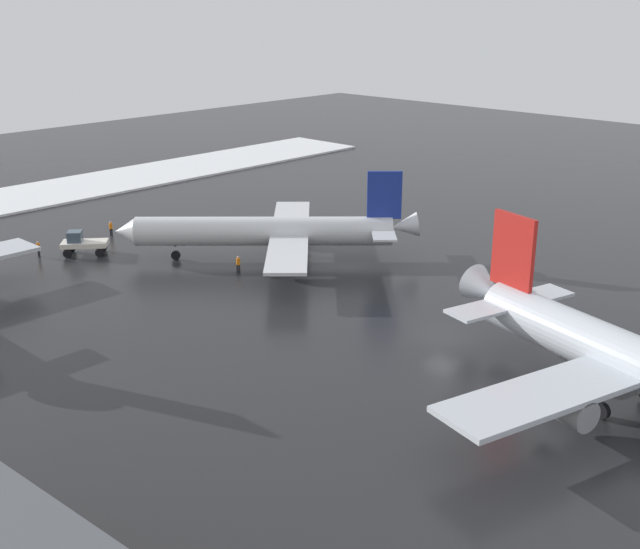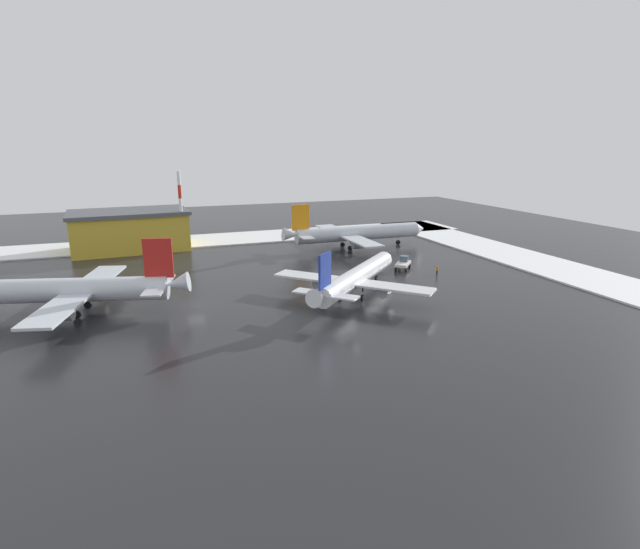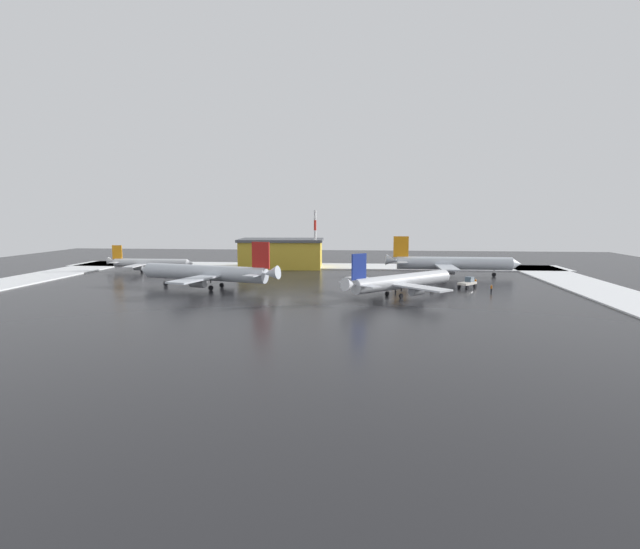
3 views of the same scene
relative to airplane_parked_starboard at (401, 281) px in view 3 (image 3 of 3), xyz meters
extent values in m
plane|color=#232326|center=(24.08, -4.22, -3.00)|extent=(240.00, 240.00, 0.00)
cube|color=white|center=(24.08, -54.22, -2.86)|extent=(152.00, 16.00, 0.29)
cube|color=white|center=(-42.92, -4.22, -2.86)|extent=(14.00, 116.00, 0.29)
cylinder|color=silver|center=(-0.54, -0.51, 0.00)|extent=(20.58, 19.93, 2.92)
cone|color=silver|center=(-10.56, -10.14, 0.00)|extent=(3.40, 3.42, 2.77)
cone|color=silver|center=(9.61, 9.23, 0.51)|extent=(3.93, 3.91, 2.84)
cube|color=silver|center=(6.19, -3.80, -0.26)|extent=(10.45, 10.66, 0.31)
cylinder|color=gray|center=(4.69, -2.86, -1.12)|extent=(3.29, 3.26, 1.72)
cube|color=silver|center=(-3.55, 6.34, -0.26)|extent=(10.45, 10.66, 0.31)
cylinder|color=gray|center=(-2.67, 4.81, -1.12)|extent=(3.29, 3.26, 1.72)
cube|color=navy|center=(8.12, 7.80, 3.69)|extent=(2.69, 2.60, 4.80)
cube|color=silver|center=(9.78, 5.83, 0.34)|extent=(4.46, 4.51, 0.21)
cube|color=silver|center=(6.22, 9.54, 0.34)|extent=(4.46, 4.51, 0.21)
cylinder|color=black|center=(-7.03, -6.75, -1.29)|extent=(0.21, 0.21, 0.60)
cylinder|color=black|center=(-7.03, -6.75, -2.53)|extent=(0.89, 0.87, 0.94)
cylinder|color=black|center=(2.63, -0.09, -1.29)|extent=(0.21, 0.21, 0.60)
cylinder|color=black|center=(2.63, -0.09, -2.53)|extent=(0.89, 0.87, 0.94)
cylinder|color=black|center=(0.01, 2.63, -1.29)|extent=(0.21, 0.21, 0.60)
cylinder|color=black|center=(0.01, 2.63, -2.53)|extent=(0.89, 0.87, 0.94)
cylinder|color=silver|center=(42.26, -6.51, 0.47)|extent=(29.65, 11.06, 3.38)
cone|color=silver|center=(57.79, -10.72, 0.47)|extent=(3.14, 3.72, 3.21)
cone|color=silver|center=(26.53, -2.24, 1.07)|extent=(4.18, 3.70, 3.29)
cube|color=silver|center=(41.51, 2.14, 0.17)|extent=(7.60, 13.61, 0.36)
cylinder|color=gray|center=(41.47, 0.09, -0.82)|extent=(3.78, 2.80, 1.99)
cube|color=silver|center=(37.25, -13.59, 0.17)|extent=(7.60, 13.61, 0.36)
cylinder|color=gray|center=(38.25, -11.80, -0.82)|extent=(3.78, 2.80, 1.99)
cube|color=red|center=(28.83, -2.87, 4.74)|extent=(3.93, 1.39, 5.56)
cube|color=silver|center=(29.81, -0.04, 0.87)|extent=(3.74, 5.28, 0.24)
cube|color=silver|center=(28.25, -5.79, 0.87)|extent=(3.74, 5.28, 0.24)
cylinder|color=black|center=(52.32, -9.24, -1.02)|extent=(0.24, 0.24, 0.70)
cylinder|color=black|center=(52.32, -9.24, -2.46)|extent=(1.15, 0.62, 1.09)
cylinder|color=black|center=(39.95, -3.62, -1.02)|extent=(0.24, 0.24, 0.70)
cylinder|color=black|center=(39.95, -3.62, -2.46)|extent=(1.15, 0.62, 1.09)
cylinder|color=black|center=(38.81, -7.84, -1.02)|extent=(0.24, 0.24, 0.70)
cylinder|color=black|center=(38.81, -7.84, -2.46)|extent=(1.15, 0.62, 1.09)
cylinder|color=silver|center=(-15.85, -33.61, 0.44)|extent=(29.53, 3.41, 3.35)
cone|color=silver|center=(-31.79, -33.64, 0.44)|extent=(2.37, 3.18, 3.18)
cone|color=silver|center=(0.29, -33.57, 1.03)|extent=(3.52, 2.85, 3.25)
cube|color=silver|center=(-12.88, -41.67, 0.14)|extent=(4.36, 12.80, 0.35)
cylinder|color=gray|center=(-13.38, -39.70, -0.84)|extent=(3.35, 1.98, 1.97)
cube|color=silver|center=(-12.91, -25.53, 0.14)|extent=(4.36, 12.80, 0.35)
cylinder|color=gray|center=(-13.40, -27.50, -0.84)|extent=(3.35, 1.98, 1.97)
cube|color=orange|center=(-2.07, -33.58, 4.67)|extent=(3.94, 0.36, 5.51)
cube|color=silver|center=(-2.26, -36.53, 0.83)|extent=(2.57, 4.73, 0.24)
cube|color=silver|center=(-2.27, -30.63, 0.83)|extent=(2.57, 4.73, 0.24)
cylinder|color=black|center=(-26.18, -33.63, -1.04)|extent=(0.24, 0.24, 0.69)
cylinder|color=black|center=(-26.18, -33.63, -2.46)|extent=(1.08, 0.35, 1.08)
cylinder|color=black|center=(-12.89, -35.77, -1.04)|extent=(0.24, 0.24, 0.69)
cylinder|color=black|center=(-12.89, -35.77, -2.46)|extent=(1.08, 0.35, 1.08)
cylinder|color=black|center=(-12.90, -31.44, -1.04)|extent=(0.24, 0.24, 0.69)
cylinder|color=black|center=(-12.90, -31.44, -2.46)|extent=(1.08, 0.35, 1.08)
cylinder|color=silver|center=(67.77, -35.98, -0.55)|extent=(21.10, 2.68, 2.39)
cone|color=silver|center=(56.39, -36.14, -0.55)|extent=(1.72, 2.29, 2.27)
cone|color=silver|center=(79.29, -35.82, -0.12)|extent=(2.54, 2.06, 2.32)
cube|color=silver|center=(69.95, -41.71, -0.76)|extent=(3.22, 9.17, 0.25)
cylinder|color=gray|center=(69.58, -40.31, -1.46)|extent=(2.41, 1.44, 1.40)
cube|color=silver|center=(69.79, -30.19, -0.76)|extent=(3.22, 9.17, 0.25)
cylinder|color=gray|center=(69.46, -31.60, -1.46)|extent=(2.41, 1.44, 1.40)
cube|color=orange|center=(77.60, -35.84, 2.47)|extent=(2.81, 0.29, 3.93)
cube|color=silver|center=(77.49, -37.95, -0.26)|extent=(1.87, 3.40, 0.17)
cube|color=silver|center=(77.43, -33.74, -0.26)|extent=(1.87, 3.40, 0.17)
cylinder|color=black|center=(60.39, -36.08, -1.60)|extent=(0.17, 0.17, 0.49)
cylinder|color=black|center=(60.39, -36.08, -2.62)|extent=(0.78, 0.26, 0.77)
cylinder|color=black|center=(69.89, -37.50, -1.60)|extent=(0.17, 0.17, 0.49)
cylinder|color=black|center=(69.89, -37.50, -2.62)|extent=(0.78, 0.26, 0.77)
cylinder|color=black|center=(69.85, -34.40, -1.60)|extent=(0.17, 0.17, 0.49)
cylinder|color=black|center=(69.85, -34.40, -2.62)|extent=(0.78, 0.26, 0.77)
cube|color=silver|center=(-15.28, -12.11, -1.85)|extent=(4.69, 4.91, 0.50)
cube|color=#3F5160|center=(-15.88, -12.81, -1.05)|extent=(2.05, 2.04, 1.10)
cylinder|color=black|center=(-15.59, -13.98, -2.55)|extent=(0.83, 0.89, 0.90)
cylinder|color=black|center=(-17.08, -12.67, -2.55)|extent=(0.83, 0.89, 0.90)
cylinder|color=black|center=(-13.47, -11.56, -2.55)|extent=(0.83, 0.89, 0.90)
cylinder|color=black|center=(-14.96, -10.25, -2.55)|extent=(0.83, 0.89, 0.90)
cylinder|color=black|center=(-19.25, -6.60, -2.58)|extent=(0.16, 0.16, 0.85)
cylinder|color=black|center=(-19.07, -6.51, -2.58)|extent=(0.16, 0.16, 0.85)
cylinder|color=orange|center=(-19.16, -6.55, -1.84)|extent=(0.36, 0.36, 0.62)
sphere|color=tan|center=(-19.16, -6.55, -1.41)|extent=(0.24, 0.24, 0.24)
cylinder|color=black|center=(-17.97, -15.92, -2.58)|extent=(0.16, 0.16, 0.85)
cylinder|color=black|center=(-17.77, -15.92, -2.58)|extent=(0.16, 0.16, 0.85)
cylinder|color=orange|center=(-17.87, -15.92, -1.84)|extent=(0.36, 0.36, 0.62)
sphere|color=tan|center=(-17.87, -15.92, -1.41)|extent=(0.24, 0.24, 0.24)
cylinder|color=black|center=(0.78, -5.02, -2.58)|extent=(0.16, 0.16, 0.85)
cylinder|color=black|center=(0.63, -5.15, -2.58)|extent=(0.16, 0.16, 0.85)
cylinder|color=orange|center=(0.70, -5.09, -1.84)|extent=(0.36, 0.36, 0.62)
sphere|color=tan|center=(0.70, -5.09, -1.41)|extent=(0.24, 0.24, 0.24)
cylinder|color=red|center=(21.86, -44.09, -1.56)|extent=(0.70, 0.70, 2.89)
cylinder|color=white|center=(21.86, -44.09, 1.34)|extent=(0.70, 0.70, 2.89)
cylinder|color=red|center=(21.86, -44.09, 4.23)|extent=(0.70, 0.70, 2.89)
cylinder|color=white|center=(21.86, -44.09, 7.13)|extent=(0.70, 0.70, 2.89)
cylinder|color=red|center=(21.86, -44.09, 10.02)|extent=(0.70, 0.70, 2.89)
cylinder|color=white|center=(21.86, -44.09, 12.92)|extent=(0.70, 0.70, 2.89)
cube|color=gold|center=(32.69, -49.43, 1.00)|extent=(24.78, 15.38, 8.00)
cube|color=#4C4F54|center=(32.69, -49.43, 5.40)|extent=(25.84, 16.44, 0.80)
camera|label=1|loc=(56.89, -52.64, 22.21)|focal=45.00mm
camera|label=2|loc=(31.24, 68.08, 20.22)|focal=28.00mm
camera|label=3|loc=(6.36, 99.13, 13.42)|focal=28.00mm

